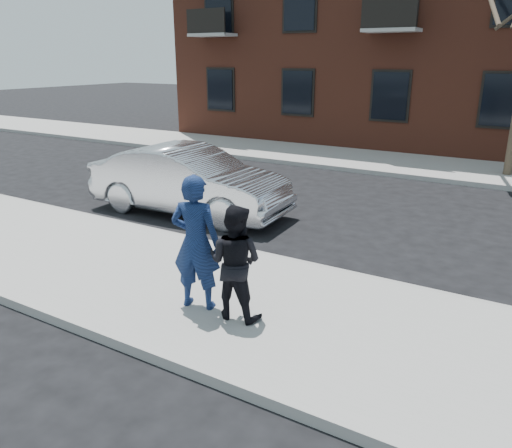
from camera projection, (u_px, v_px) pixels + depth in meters
The scene contains 8 objects.
ground at pixel (154, 275), 8.59m from camera, with size 100.00×100.00×0.00m, color black.
near_sidewalk at pixel (143, 277), 8.36m from camera, with size 50.00×3.50×0.15m, color #9B9993.
near_curb at pixel (207, 244), 9.83m from camera, with size 50.00×0.10×0.15m, color #999691.
far_sidewalk at pixel (368, 161), 17.73m from camera, with size 50.00×3.50×0.15m, color #9B9993.
far_curb at pixel (350, 170), 16.26m from camera, with size 50.00×0.10×0.15m, color #999691.
silver_sedan at pixel (189, 181), 11.76m from camera, with size 1.69×4.86×1.60m, color silver.
man_hoodie at pixel (196, 243), 6.93m from camera, with size 0.80×0.63×1.95m.
man_peacoat at pixel (235, 262), 6.70m from camera, with size 0.83×0.68×1.61m.
Camera 1 is at (5.54, -5.85, 3.57)m, focal length 35.00 mm.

